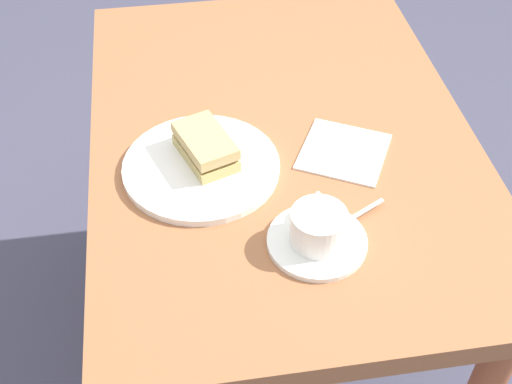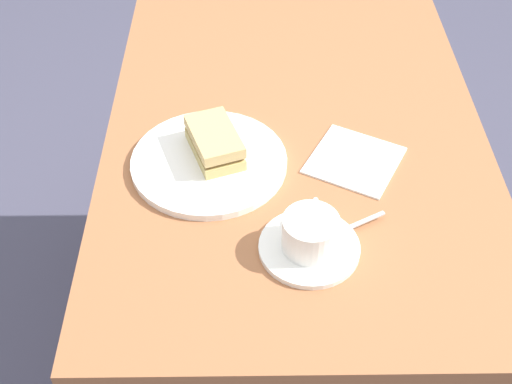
{
  "view_description": "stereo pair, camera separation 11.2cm",
  "coord_description": "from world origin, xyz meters",
  "px_view_note": "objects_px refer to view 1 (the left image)",
  "views": [
    {
      "loc": [
        0.98,
        -0.2,
        1.55
      ],
      "look_at": [
        0.19,
        -0.08,
        0.76
      ],
      "focal_mm": 47.23,
      "sensor_mm": 36.0,
      "label": 1
    },
    {
      "loc": [
        0.99,
        -0.09,
        1.55
      ],
      "look_at": [
        0.19,
        -0.08,
        0.76
      ],
      "focal_mm": 47.23,
      "sensor_mm": 36.0,
      "label": 2
    }
  ],
  "objects_px": {
    "dining_table": "(280,170)",
    "sandwich_front": "(205,147)",
    "coffee_saucer": "(317,241)",
    "spoon": "(354,216)",
    "coffee_cup": "(318,226)",
    "napkin": "(344,152)",
    "sandwich_plate": "(201,167)"
  },
  "relations": [
    {
      "from": "coffee_saucer",
      "to": "napkin",
      "type": "relative_size",
      "value": 1.08
    },
    {
      "from": "spoon",
      "to": "coffee_saucer",
      "type": "bearing_deg",
      "value": -61.89
    },
    {
      "from": "sandwich_front",
      "to": "sandwich_plate",
      "type": "bearing_deg",
      "value": -33.1
    },
    {
      "from": "sandwich_plate",
      "to": "napkin",
      "type": "distance_m",
      "value": 0.26
    },
    {
      "from": "dining_table",
      "to": "napkin",
      "type": "bearing_deg",
      "value": 51.76
    },
    {
      "from": "coffee_saucer",
      "to": "coffee_cup",
      "type": "height_order",
      "value": "coffee_cup"
    },
    {
      "from": "sandwich_plate",
      "to": "coffee_saucer",
      "type": "relative_size",
      "value": 1.74
    },
    {
      "from": "coffee_saucer",
      "to": "spoon",
      "type": "bearing_deg",
      "value": 118.11
    },
    {
      "from": "coffee_saucer",
      "to": "coffee_cup",
      "type": "bearing_deg",
      "value": 168.98
    },
    {
      "from": "napkin",
      "to": "spoon",
      "type": "bearing_deg",
      "value": -8.73
    },
    {
      "from": "sandwich_plate",
      "to": "sandwich_front",
      "type": "relative_size",
      "value": 1.92
    },
    {
      "from": "sandwich_front",
      "to": "coffee_saucer",
      "type": "relative_size",
      "value": 0.91
    },
    {
      "from": "sandwich_front",
      "to": "napkin",
      "type": "relative_size",
      "value": 0.98
    },
    {
      "from": "coffee_cup",
      "to": "napkin",
      "type": "distance_m",
      "value": 0.23
    },
    {
      "from": "dining_table",
      "to": "spoon",
      "type": "height_order",
      "value": "spoon"
    },
    {
      "from": "spoon",
      "to": "coffee_cup",
      "type": "bearing_deg",
      "value": -62.74
    },
    {
      "from": "napkin",
      "to": "sandwich_front",
      "type": "bearing_deg",
      "value": -92.22
    },
    {
      "from": "dining_table",
      "to": "coffee_saucer",
      "type": "relative_size",
      "value": 6.35
    },
    {
      "from": "coffee_saucer",
      "to": "spoon",
      "type": "xyz_separation_m",
      "value": [
        -0.04,
        0.07,
        0.01
      ]
    },
    {
      "from": "coffee_cup",
      "to": "spoon",
      "type": "xyz_separation_m",
      "value": [
        -0.04,
        0.07,
        -0.03
      ]
    },
    {
      "from": "coffee_saucer",
      "to": "coffee_cup",
      "type": "xyz_separation_m",
      "value": [
        -0.0,
        0.0,
        0.04
      ]
    },
    {
      "from": "dining_table",
      "to": "sandwich_front",
      "type": "relative_size",
      "value": 7.02
    },
    {
      "from": "coffee_cup",
      "to": "napkin",
      "type": "xyz_separation_m",
      "value": [
        -0.21,
        0.1,
        -0.04
      ]
    },
    {
      "from": "coffee_saucer",
      "to": "spoon",
      "type": "height_order",
      "value": "spoon"
    },
    {
      "from": "spoon",
      "to": "napkin",
      "type": "distance_m",
      "value": 0.17
    },
    {
      "from": "sandwich_plate",
      "to": "coffee_saucer",
      "type": "xyz_separation_m",
      "value": [
        0.2,
        0.17,
        -0.0
      ]
    },
    {
      "from": "sandwich_front",
      "to": "napkin",
      "type": "height_order",
      "value": "sandwich_front"
    },
    {
      "from": "sandwich_plate",
      "to": "sandwich_front",
      "type": "xyz_separation_m",
      "value": [
        -0.02,
        0.01,
        0.03
      ]
    },
    {
      "from": "sandwich_plate",
      "to": "spoon",
      "type": "distance_m",
      "value": 0.29
    },
    {
      "from": "sandwich_front",
      "to": "napkin",
      "type": "xyz_separation_m",
      "value": [
        0.01,
        0.25,
        -0.04
      ]
    },
    {
      "from": "coffee_cup",
      "to": "spoon",
      "type": "height_order",
      "value": "coffee_cup"
    },
    {
      "from": "dining_table",
      "to": "sandwich_plate",
      "type": "distance_m",
      "value": 0.21
    }
  ]
}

